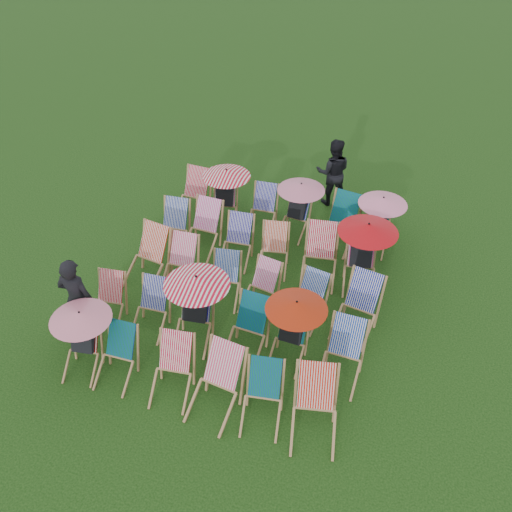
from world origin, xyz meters
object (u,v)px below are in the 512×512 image
(deckchair_5, at_px, (315,410))
(person_left, at_px, (77,299))
(deckchair_0, at_px, (81,340))
(deckchair_29, at_px, (377,222))
(person_rear, at_px, (333,172))

(deckchair_5, relative_size, person_left, 0.63)
(deckchair_0, height_order, person_left, person_left)
(deckchair_0, bearing_deg, deckchair_29, 41.72)
(deckchair_5, xyz_separation_m, person_rear, (-1.09, 6.05, 0.28))
(deckchair_5, distance_m, person_rear, 6.15)
(deckchair_5, xyz_separation_m, person_left, (-4.23, 0.64, 0.32))
(deckchair_5, relative_size, deckchair_29, 0.91)
(deckchair_0, bearing_deg, person_rear, 57.53)
(deckchair_29, xyz_separation_m, person_left, (-4.35, -4.06, 0.22))
(person_rear, bearing_deg, deckchair_0, 52.14)
(deckchair_5, bearing_deg, deckchair_29, 76.83)
(deckchair_0, distance_m, person_left, 0.77)
(deckchair_5, height_order, person_rear, person_rear)
(deckchair_0, bearing_deg, deckchair_5, -8.61)
(person_left, xyz_separation_m, person_rear, (3.13, 5.40, -0.04))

